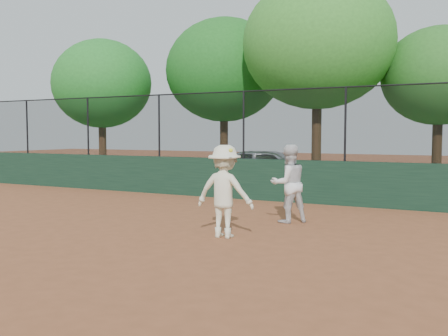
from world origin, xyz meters
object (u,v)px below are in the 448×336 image
at_px(tree_1, 224,70).
at_px(tree_2, 318,43).
at_px(parked_car, 270,169).
at_px(player_main, 225,191).
at_px(tree_3, 439,76).
at_px(player_second, 289,184).
at_px(tree_0, 102,84).

height_order(tree_1, tree_2, tree_2).
xyz_separation_m(parked_car, tree_1, (-3.78, 3.90, 4.01)).
bearing_deg(tree_1, player_main, -62.79).
bearing_deg(tree_1, tree_2, -17.63).
relative_size(player_main, tree_2, 0.22).
xyz_separation_m(tree_1, tree_3, (8.78, 0.10, -0.70)).
relative_size(parked_car, tree_1, 0.61).
bearing_deg(player_second, tree_0, -78.33).
bearing_deg(tree_3, tree_1, -179.36).
bearing_deg(tree_1, tree_3, 0.64).
bearing_deg(player_second, tree_1, -100.64).
distance_m(parked_car, tree_1, 6.75).
relative_size(parked_car, tree_0, 0.67).
xyz_separation_m(player_main, tree_1, (-5.96, 11.59, 3.86)).
relative_size(player_main, tree_3, 0.30).
bearing_deg(parked_car, player_main, -172.86).
relative_size(player_second, tree_0, 0.27).
height_order(player_second, player_main, player_main).
relative_size(tree_2, tree_3, 1.33).
relative_size(parked_car, player_second, 2.49).
bearing_deg(player_main, player_second, 75.48).
height_order(parked_car, tree_1, tree_1).
xyz_separation_m(player_second, player_main, (-0.53, -2.04, 0.01)).
distance_m(parked_car, player_second, 6.27).
xyz_separation_m(parked_car, tree_0, (-9.47, 2.41, 3.53)).
height_order(parked_car, player_main, player_main).
relative_size(player_second, player_main, 0.98).
distance_m(player_second, player_main, 2.11).
bearing_deg(tree_1, player_second, -55.82).
height_order(tree_1, tree_3, tree_1).
height_order(player_second, tree_3, tree_3).
bearing_deg(tree_0, tree_1, 14.68).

